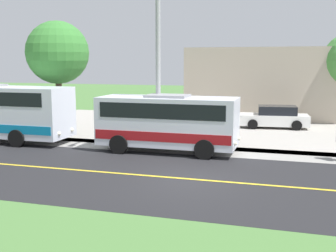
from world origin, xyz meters
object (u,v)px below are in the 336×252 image
object	(u,v)px
shuttle_bus_front	(168,120)
tree_curbside	(57,53)
street_light_pole	(157,57)
commercial_building	(295,82)
parked_car_near	(275,117)

from	to	relation	value
shuttle_bus_front	tree_curbside	distance (m)	8.77
shuttle_bus_front	street_light_pole	distance (m)	3.11
shuttle_bus_front	commercial_building	size ratio (longest dim) A/B	0.42
shuttle_bus_front	parked_car_near	distance (m)	10.22
shuttle_bus_front	parked_car_near	bearing A→B (deg)	152.72
parked_car_near	street_light_pole	bearing A→B (deg)	-31.50
street_light_pole	parked_car_near	xyz separation A→B (m)	(-8.66, 5.31, -3.85)
shuttle_bus_front	commercial_building	xyz separation A→B (m)	(-16.91, 5.88, 1.16)
parked_car_near	commercial_building	distance (m)	8.20
parked_car_near	shuttle_bus_front	bearing A→B (deg)	-27.28
shuttle_bus_front	commercial_building	distance (m)	17.94
shuttle_bus_front	street_light_pole	world-z (taller)	street_light_pole
shuttle_bus_front	parked_car_near	world-z (taller)	shuttle_bus_front
shuttle_bus_front	tree_curbside	xyz separation A→B (m)	(-2.91, -7.58, 3.29)
street_light_pole	commercial_building	xyz separation A→B (m)	(-16.52, 6.51, -1.85)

